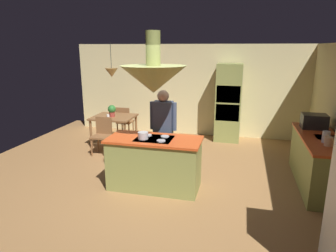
{
  "coord_description": "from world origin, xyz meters",
  "views": [
    {
      "loc": [
        1.44,
        -4.99,
        2.46
      ],
      "look_at": [
        0.1,
        0.4,
        1.0
      ],
      "focal_mm": 32.1,
      "sensor_mm": 36.0,
      "label": 1
    }
  ],
  "objects": [
    {
      "name": "chair_by_back_wall",
      "position": [
        -1.7,
        2.58,
        0.5
      ],
      "size": [
        0.4,
        0.4,
        0.87
      ],
      "rotation": [
        0.0,
        0.0,
        3.14
      ],
      "color": "brown",
      "rests_on": "ground"
    },
    {
      "name": "range_hood",
      "position": [
        0.0,
        -0.2,
        1.97
      ],
      "size": [
        1.1,
        1.1,
        1.0
      ],
      "color": "#8C934C"
    },
    {
      "name": "chair_facing_island",
      "position": [
        -1.7,
        1.22,
        0.5
      ],
      "size": [
        0.4,
        0.4,
        0.87
      ],
      "color": "brown",
      "rests_on": "ground"
    },
    {
      "name": "dining_table",
      "position": [
        -1.7,
        1.9,
        0.66
      ],
      "size": [
        1.03,
        0.91,
        0.76
      ],
      "color": "brown",
      "rests_on": "ground"
    },
    {
      "name": "oven_tower",
      "position": [
        1.1,
        3.04,
        1.03
      ],
      "size": [
        0.66,
        0.62,
        2.06
      ],
      "color": "#8C934C",
      "rests_on": "ground"
    },
    {
      "name": "potted_plant_on_table",
      "position": [
        -1.71,
        1.83,
        0.93
      ],
      "size": [
        0.2,
        0.2,
        0.3
      ],
      "color": "#99382D",
      "rests_on": "dining_table"
    },
    {
      "name": "ground",
      "position": [
        0.0,
        0.0,
        0.0
      ],
      "size": [
        8.16,
        8.16,
        0.0
      ],
      "primitive_type": "plane",
      "color": "#9E7042"
    },
    {
      "name": "pendant_light_over_table",
      "position": [
        -1.7,
        1.9,
        1.86
      ],
      "size": [
        0.32,
        0.32,
        0.82
      ],
      "color": "#E0B266"
    },
    {
      "name": "cup_on_table",
      "position": [
        -1.75,
        1.67,
        0.81
      ],
      "size": [
        0.07,
        0.07,
        0.09
      ],
      "primitive_type": "cylinder",
      "color": "white",
      "rests_on": "dining_table"
    },
    {
      "name": "canister_sugar",
      "position": [
        2.84,
        0.27,
        1.02
      ],
      "size": [
        0.12,
        0.12,
        0.2
      ],
      "primitive_type": "cylinder",
      "color": "silver",
      "rests_on": "counter_run_right"
    },
    {
      "name": "person_at_island",
      "position": [
        -0.01,
        0.46,
        0.96
      ],
      "size": [
        0.53,
        0.22,
        1.68
      ],
      "color": "tan",
      "rests_on": "ground"
    },
    {
      "name": "canister_flour",
      "position": [
        2.84,
        0.09,
        1.0
      ],
      "size": [
        0.13,
        0.13,
        0.15
      ],
      "primitive_type": "cylinder",
      "color": "#E0B78C",
      "rests_on": "counter_run_right"
    },
    {
      "name": "microwave_on_counter",
      "position": [
        2.84,
        1.21,
        1.06
      ],
      "size": [
        0.46,
        0.36,
        0.28
      ],
      "primitive_type": "cube",
      "color": "#232326",
      "rests_on": "counter_run_right"
    },
    {
      "name": "wall_back",
      "position": [
        0.0,
        3.45,
        1.27
      ],
      "size": [
        6.8,
        0.1,
        2.55
      ],
      "primitive_type": "cube",
      "color": "beige",
      "rests_on": "ground"
    },
    {
      "name": "counter_run_right",
      "position": [
        2.84,
        0.6,
        0.47
      ],
      "size": [
        0.73,
        2.09,
        0.92
      ],
      "color": "#8C934C",
      "rests_on": "ground"
    },
    {
      "name": "kitchen_island",
      "position": [
        0.0,
        -0.2,
        0.47
      ],
      "size": [
        1.65,
        0.77,
        0.94
      ],
      "color": "#8C934C",
      "rests_on": "ground"
    },
    {
      "name": "cooking_pot_on_cooktop",
      "position": [
        -0.16,
        -0.33,
        1.0
      ],
      "size": [
        0.18,
        0.18,
        0.12
      ],
      "primitive_type": "cylinder",
      "color": "#B2B2B7",
      "rests_on": "kitchen_island"
    }
  ]
}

